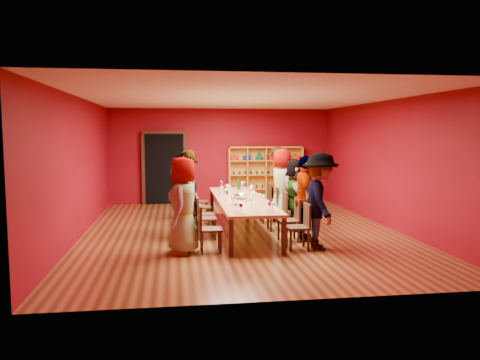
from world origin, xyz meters
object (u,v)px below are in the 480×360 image
(person_right_4, at_px, (279,182))
(chair_person_right_1, at_px, (292,217))
(person_left_0, at_px, (183,205))
(chair_person_left_1, at_px, (203,216))
(person_right_3, at_px, (282,185))
(person_right_1, at_px, (305,199))
(person_left_2, at_px, (182,196))
(chair_person_right_2, at_px, (280,209))
(wine_bottle, at_px, (239,185))
(person_left_1, at_px, (187,195))
(chair_person_right_4, at_px, (265,198))
(tasting_table, at_px, (241,201))
(chair_person_right_3, at_px, (272,203))
(person_left_4, at_px, (188,188))
(chair_person_left_4, at_px, (197,199))
(spittoon_bowl, at_px, (242,196))
(chair_person_left_3, at_px, (199,205))
(chair_person_left_2, at_px, (201,212))
(person_left_3, at_px, (185,189))
(person_right_0, at_px, (320,201))
(person_right_2, at_px, (295,194))
(chair_person_left_0, at_px, (206,226))
(shelving_unit, at_px, (265,172))

(person_right_4, bearing_deg, chair_person_right_1, 175.01)
(person_left_0, height_order, chair_person_left_1, person_left_0)
(person_left_0, distance_m, person_right_3, 3.72)
(chair_person_right_1, relative_size, person_right_3, 0.48)
(chair_person_left_1, xyz_separation_m, person_right_1, (2.08, -0.47, 0.39))
(person_left_2, bearing_deg, chair_person_right_1, 77.82)
(person_left_2, relative_size, person_right_3, 0.93)
(person_left_2, relative_size, chair_person_right_2, 1.94)
(chair_person_right_1, height_order, wine_bottle, wine_bottle)
(person_left_1, xyz_separation_m, chair_person_right_4, (2.15, 2.43, -0.44))
(tasting_table, xyz_separation_m, chair_person_right_3, (0.91, 0.95, -0.20))
(person_left_4, bearing_deg, chair_person_left_4, 97.22)
(person_right_1, height_order, spittoon_bowl, person_right_1)
(chair_person_left_3, height_order, spittoon_bowl, spittoon_bowl)
(spittoon_bowl, bearing_deg, chair_person_left_2, -173.07)
(person_left_4, bearing_deg, person_left_2, 2.05)
(chair_person_left_2, bearing_deg, person_left_2, -180.00)
(chair_person_right_4, bearing_deg, chair_person_left_4, 179.26)
(chair_person_left_3, xyz_separation_m, chair_person_right_2, (1.82, -0.90, 0.00))
(chair_person_right_2, bearing_deg, chair_person_right_1, -90.00)
(person_left_2, distance_m, person_left_3, 1.06)
(person_left_3, distance_m, chair_person_right_2, 2.36)
(spittoon_bowl, bearing_deg, chair_person_left_1, -146.97)
(person_left_0, bearing_deg, chair_person_left_2, 175.01)
(chair_person_left_2, xyz_separation_m, chair_person_left_4, (0.00, 1.97, 0.00))
(person_left_0, relative_size, wine_bottle, 5.42)
(person_right_0, xyz_separation_m, chair_person_right_4, (-0.36, 3.61, -0.44))
(chair_person_right_4, bearing_deg, person_left_2, -139.08)
(chair_person_left_4, relative_size, person_right_2, 0.54)
(person_right_3, bearing_deg, chair_person_right_1, 161.68)
(person_left_4, distance_m, chair_person_right_2, 2.77)
(chair_person_left_3, bearing_deg, chair_person_left_4, 90.00)
(person_right_0, bearing_deg, person_right_3, 6.99)
(person_right_0, xyz_separation_m, chair_person_right_3, (-0.36, 2.79, -0.44))
(chair_person_left_4, xyz_separation_m, person_right_0, (2.18, -3.63, 0.44))
(person_left_2, xyz_separation_m, wine_bottle, (1.52, 1.88, 0.02))
(person_right_1, bearing_deg, chair_person_left_0, 114.85)
(person_left_1, distance_m, person_right_4, 3.50)
(chair_person_right_2, bearing_deg, shelving_unit, 83.61)
(chair_person_left_3, height_order, person_right_0, person_right_0)
(chair_person_left_2, bearing_deg, wine_bottle, 59.87)
(person_right_0, bearing_deg, chair_person_right_1, 31.86)
(person_left_0, bearing_deg, shelving_unit, 165.77)
(person_left_1, height_order, person_right_4, person_left_1)
(chair_person_left_2, bearing_deg, person_right_2, 4.03)
(chair_person_right_1, height_order, chair_person_right_3, same)
(person_left_4, bearing_deg, chair_person_left_0, 11.16)
(chair_person_left_0, distance_m, person_right_2, 2.82)
(chair_person_left_4, bearing_deg, chair_person_left_2, -90.00)
(person_left_1, bearing_deg, spittoon_bowl, 95.13)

